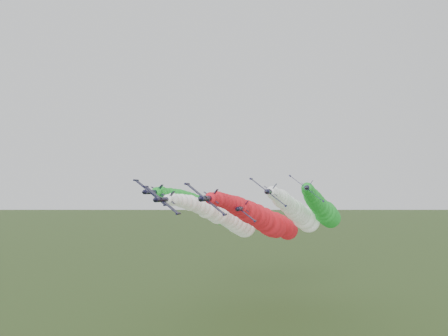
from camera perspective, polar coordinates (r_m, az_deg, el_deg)
The scene contains 6 objects.
jet_lead at distance 136.61m, azimuth 4.67°, elevation -6.56°, with size 16.23×79.17×18.18m.
jet_inner_left at distance 148.81m, azimuth 0.39°, elevation -6.54°, with size 16.82×79.76×18.77m.
jet_inner_right at distance 149.45m, azimuth 9.60°, elevation -5.75°, with size 16.69×79.62×18.63m.
jet_outer_left at distance 157.22m, azimuth -1.08°, elevation -5.74°, with size 16.86×79.79×18.81m.
jet_outer_right at distance 158.75m, azimuth 12.78°, elevation -5.31°, with size 16.49×79.42×18.43m.
jet_trail at distance 162.70m, azimuth 6.81°, elevation -7.11°, with size 16.63×79.56×18.57m.
Camera 1 is at (14.67, -95.00, 43.40)m, focal length 35.00 mm.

